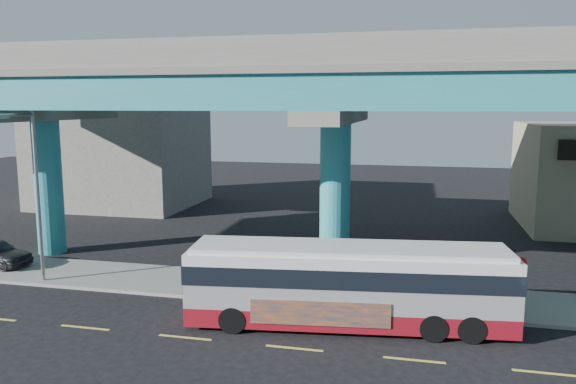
# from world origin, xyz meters

# --- Properties ---
(ground) EXTENTS (120.00, 120.00, 0.00)m
(ground) POSITION_xyz_m (0.00, 0.00, 0.00)
(ground) COLOR black
(ground) RESTS_ON ground
(sidewalk) EXTENTS (70.00, 4.00, 0.15)m
(sidewalk) POSITION_xyz_m (0.00, 5.50, 0.07)
(sidewalk) COLOR gray
(sidewalk) RESTS_ON ground
(lane_markings) EXTENTS (58.00, 0.12, 0.01)m
(lane_markings) POSITION_xyz_m (-0.00, -0.30, 0.01)
(lane_markings) COLOR #D8C64C
(lane_markings) RESTS_ON ground
(viaduct) EXTENTS (52.00, 12.40, 11.70)m
(viaduct) POSITION_xyz_m (-0.00, 9.11, 9.14)
(viaduct) COLOR teal
(viaduct) RESTS_ON ground
(building_concrete) EXTENTS (12.00, 10.00, 9.00)m
(building_concrete) POSITION_xyz_m (-20.00, 24.00, 4.50)
(building_concrete) COLOR gray
(building_concrete) RESTS_ON ground
(transit_bus) EXTENTS (12.23, 4.02, 3.09)m
(transit_bus) POSITION_xyz_m (1.54, 2.13, 1.69)
(transit_bus) COLOR maroon
(transit_bus) RESTS_ON ground
(street_lamp) EXTENTS (0.50, 2.56, 7.87)m
(street_lamp) POSITION_xyz_m (-12.91, 3.44, 5.25)
(street_lamp) COLOR gray
(street_lamp) RESTS_ON sidewalk
(stop_sign) EXTENTS (0.58, 0.46, 2.36)m
(stop_sign) POSITION_xyz_m (7.85, 4.18, 1.83)
(stop_sign) COLOR gray
(stop_sign) RESTS_ON sidewalk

